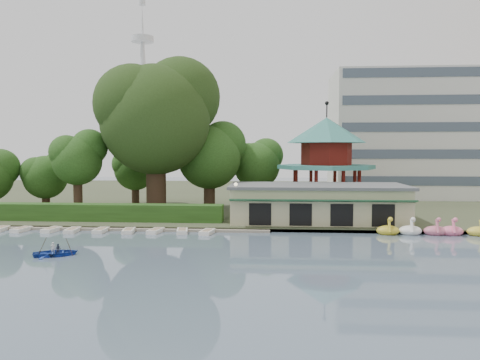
# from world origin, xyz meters

# --- Properties ---
(ground_plane) EXTENTS (220.00, 220.00, 0.00)m
(ground_plane) POSITION_xyz_m (0.00, 0.00, 0.00)
(ground_plane) COLOR slate
(ground_plane) RESTS_ON ground
(shore) EXTENTS (220.00, 70.00, 0.40)m
(shore) POSITION_xyz_m (0.00, 52.00, 0.20)
(shore) COLOR #424930
(shore) RESTS_ON ground
(embankment) EXTENTS (220.00, 0.60, 0.30)m
(embankment) POSITION_xyz_m (0.00, 17.30, 0.15)
(embankment) COLOR gray
(embankment) RESTS_ON ground
(dock) EXTENTS (34.00, 1.60, 0.24)m
(dock) POSITION_xyz_m (-12.00, 17.20, 0.12)
(dock) COLOR gray
(dock) RESTS_ON ground
(boathouse) EXTENTS (18.60, 9.39, 3.90)m
(boathouse) POSITION_xyz_m (10.00, 21.97, 2.37)
(boathouse) COLOR #C0BB8E
(boathouse) RESTS_ON shore
(pavilion) EXTENTS (12.40, 12.40, 13.50)m
(pavilion) POSITION_xyz_m (12.00, 32.00, 7.48)
(pavilion) COLOR #C0BB8E
(pavilion) RESTS_ON shore
(office_building) EXTENTS (38.00, 18.00, 20.00)m
(office_building) POSITION_xyz_m (32.67, 49.00, 9.73)
(office_building) COLOR silver
(office_building) RESTS_ON shore
(broadcast_tower) EXTENTS (8.00, 8.00, 96.00)m
(broadcast_tower) POSITION_xyz_m (-42.00, 140.00, 33.98)
(broadcast_tower) COLOR silver
(broadcast_tower) RESTS_ON ground
(hedge) EXTENTS (30.00, 2.00, 1.80)m
(hedge) POSITION_xyz_m (-15.00, 20.50, 1.30)
(hedge) COLOR #29521B
(hedge) RESTS_ON shore
(lamp_post) EXTENTS (0.36, 0.36, 4.28)m
(lamp_post) POSITION_xyz_m (1.50, 19.00, 3.34)
(lamp_post) COLOR black
(lamp_post) RESTS_ON shore
(big_tree) EXTENTS (14.66, 13.66, 19.14)m
(big_tree) POSITION_xyz_m (-8.82, 28.22, 12.59)
(big_tree) COLOR #3A281C
(big_tree) RESTS_ON shore
(small_trees) EXTENTS (39.95, 16.25, 11.40)m
(small_trees) POSITION_xyz_m (-11.47, 31.53, 6.43)
(small_trees) COLOR #3A281C
(small_trees) RESTS_ON shore
(swan_boats) EXTENTS (17.77, 1.97, 1.92)m
(swan_boats) POSITION_xyz_m (24.18, 16.63, 0.40)
(swan_boats) COLOR gold
(swan_boats) RESTS_ON ground
(moored_rowboats) EXTENTS (27.24, 2.74, 0.36)m
(moored_rowboats) POSITION_xyz_m (-13.92, 15.84, 0.18)
(moored_rowboats) COLOR white
(moored_rowboats) RESTS_ON ground
(rowboat_with_passengers) EXTENTS (5.35, 4.66, 2.01)m
(rowboat_with_passengers) POSITION_xyz_m (-11.05, 5.64, 0.46)
(rowboat_with_passengers) COLOR #2345A8
(rowboat_with_passengers) RESTS_ON ground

